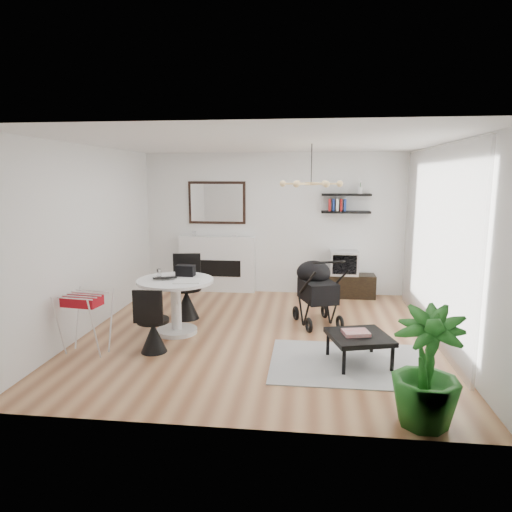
# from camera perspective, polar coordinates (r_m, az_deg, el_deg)

# --- Properties ---
(floor) EXTENTS (5.00, 5.00, 0.00)m
(floor) POSITION_cam_1_polar(r_m,az_deg,el_deg) (6.68, 0.42, -9.79)
(floor) COLOR brown
(floor) RESTS_ON ground
(ceiling) EXTENTS (5.00, 5.00, 0.00)m
(ceiling) POSITION_cam_1_polar(r_m,az_deg,el_deg) (6.30, 0.45, 14.00)
(ceiling) COLOR white
(ceiling) RESTS_ON wall_back
(wall_back) EXTENTS (5.00, 0.00, 5.00)m
(wall_back) POSITION_cam_1_polar(r_m,az_deg,el_deg) (8.82, 2.19, 4.04)
(wall_back) COLOR white
(wall_back) RESTS_ON floor
(wall_left) EXTENTS (0.00, 5.00, 5.00)m
(wall_left) POSITION_cam_1_polar(r_m,az_deg,el_deg) (7.07, -20.17, 1.98)
(wall_left) COLOR white
(wall_left) RESTS_ON floor
(wall_right) EXTENTS (0.00, 5.00, 5.00)m
(wall_right) POSITION_cam_1_polar(r_m,az_deg,el_deg) (6.57, 22.66, 1.27)
(wall_right) COLOR white
(wall_right) RESTS_ON floor
(sheer_curtain) EXTENTS (0.04, 3.60, 2.60)m
(sheer_curtain) POSITION_cam_1_polar(r_m,az_deg,el_deg) (6.74, 21.39, 1.54)
(sheer_curtain) COLOR white
(sheer_curtain) RESTS_ON wall_right
(fireplace) EXTENTS (1.50, 0.17, 2.16)m
(fireplace) POSITION_cam_1_polar(r_m,az_deg,el_deg) (8.99, -4.88, -0.16)
(fireplace) COLOR white
(fireplace) RESTS_ON floor
(shelf_lower) EXTENTS (0.90, 0.25, 0.04)m
(shelf_lower) POSITION_cam_1_polar(r_m,az_deg,el_deg) (8.67, 11.15, 5.42)
(shelf_lower) COLOR black
(shelf_lower) RESTS_ON wall_back
(shelf_upper) EXTENTS (0.90, 0.25, 0.04)m
(shelf_upper) POSITION_cam_1_polar(r_m,az_deg,el_deg) (8.65, 11.22, 7.53)
(shelf_upper) COLOR black
(shelf_upper) RESTS_ON wall_back
(pendant_lamp) EXTENTS (0.90, 0.90, 0.10)m
(pendant_lamp) POSITION_cam_1_polar(r_m,az_deg,el_deg) (6.55, 6.91, 8.96)
(pendant_lamp) COLOR tan
(pendant_lamp) RESTS_ON ceiling
(tv_console) EXTENTS (1.16, 0.40, 0.43)m
(tv_console) POSITION_cam_1_polar(r_m,az_deg,el_deg) (8.80, 10.89, -3.64)
(tv_console) COLOR black
(tv_console) RESTS_ON floor
(crt_tv) EXTENTS (0.52, 0.45, 0.45)m
(crt_tv) POSITION_cam_1_polar(r_m,az_deg,el_deg) (8.71, 10.93, -0.81)
(crt_tv) COLOR silver
(crt_tv) RESTS_ON tv_console
(dining_table) EXTENTS (1.10, 1.10, 0.80)m
(dining_table) POSITION_cam_1_polar(r_m,az_deg,el_deg) (6.69, -9.98, -5.17)
(dining_table) COLOR white
(dining_table) RESTS_ON floor
(laptop) EXTENTS (0.40, 0.33, 0.03)m
(laptop) POSITION_cam_1_polar(r_m,az_deg,el_deg) (6.60, -11.29, -2.86)
(laptop) COLOR black
(laptop) RESTS_ON dining_table
(black_bag) EXTENTS (0.28, 0.18, 0.16)m
(black_bag) POSITION_cam_1_polar(r_m,az_deg,el_deg) (6.81, -8.80, -1.81)
(black_bag) COLOR black
(black_bag) RESTS_ON dining_table
(newspaper) EXTENTS (0.41, 0.36, 0.01)m
(newspaper) POSITION_cam_1_polar(r_m,az_deg,el_deg) (6.46, -8.59, -3.13)
(newspaper) COLOR white
(newspaper) RESTS_ON dining_table
(drinking_glass) EXTENTS (0.07, 0.07, 0.11)m
(drinking_glass) POSITION_cam_1_polar(r_m,az_deg,el_deg) (6.85, -12.03, -2.06)
(drinking_glass) COLOR white
(drinking_glass) RESTS_ON dining_table
(chair_far) EXTENTS (0.50, 0.52, 1.02)m
(chair_far) POSITION_cam_1_polar(r_m,az_deg,el_deg) (7.41, -8.67, -5.28)
(chair_far) COLOR black
(chair_far) RESTS_ON floor
(chair_near) EXTENTS (0.41, 0.42, 0.87)m
(chair_near) POSITION_cam_1_polar(r_m,az_deg,el_deg) (6.10, -12.75, -9.24)
(chair_near) COLOR black
(chair_near) RESTS_ON floor
(drying_rack) EXTENTS (0.58, 0.55, 0.79)m
(drying_rack) POSITION_cam_1_polar(r_m,az_deg,el_deg) (6.28, -20.53, -7.72)
(drying_rack) COLOR white
(drying_rack) RESTS_ON floor
(stroller) EXTENTS (0.80, 0.98, 1.08)m
(stroller) POSITION_cam_1_polar(r_m,az_deg,el_deg) (7.11, 7.54, -4.73)
(stroller) COLOR black
(stroller) RESTS_ON floor
(rug) EXTENTS (1.93, 1.40, 0.01)m
(rug) POSITION_cam_1_polar(r_m,az_deg,el_deg) (5.82, 11.70, -12.99)
(rug) COLOR #9C9C9C
(rug) RESTS_ON floor
(coffee_table) EXTENTS (0.85, 0.85, 0.35)m
(coffee_table) POSITION_cam_1_polar(r_m,az_deg,el_deg) (5.74, 12.78, -9.94)
(coffee_table) COLOR black
(coffee_table) RESTS_ON rug
(magazines) EXTENTS (0.35, 0.30, 0.04)m
(magazines) POSITION_cam_1_polar(r_m,az_deg,el_deg) (5.71, 12.37, -9.35)
(magazines) COLOR #B62D30
(magazines) RESTS_ON coffee_table
(potted_plant) EXTENTS (0.77, 0.77, 1.10)m
(potted_plant) POSITION_cam_1_polar(r_m,az_deg,el_deg) (4.50, 20.53, -12.92)
(potted_plant) COLOR #1D5E1B
(potted_plant) RESTS_ON floor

